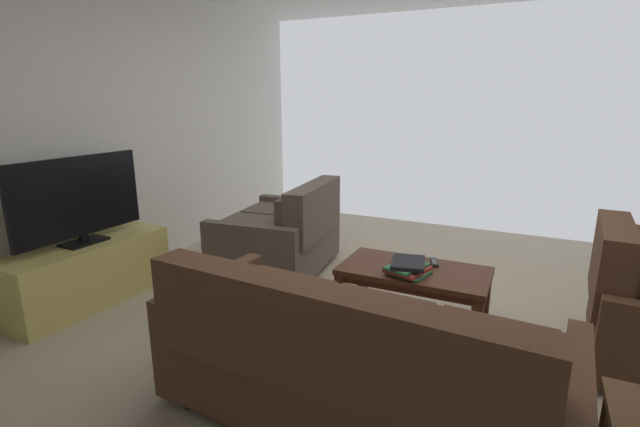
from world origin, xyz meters
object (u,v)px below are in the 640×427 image
(loveseat_near, at_px, (283,235))
(coffee_table, at_px, (414,278))
(tv_stand, at_px, (88,273))
(book_stack, at_px, (408,267))
(tv_remote, at_px, (434,262))
(flat_tv, at_px, (78,199))
(sofa_main, at_px, (352,361))

(loveseat_near, xyz_separation_m, coffee_table, (-1.34, 0.48, -0.01))
(coffee_table, distance_m, tv_stand, 2.52)
(tv_stand, relative_size, book_stack, 3.82)
(book_stack, xyz_separation_m, tv_remote, (-0.12, -0.27, -0.04))
(loveseat_near, xyz_separation_m, flat_tv, (1.07, 1.22, 0.48))
(tv_stand, bearing_deg, loveseat_near, -131.27)
(flat_tv, bearing_deg, coffee_table, -162.86)
(book_stack, bearing_deg, tv_stand, 14.73)
(tv_stand, distance_m, book_stack, 2.48)
(flat_tv, relative_size, book_stack, 3.15)
(book_stack, height_order, tv_remote, book_stack)
(sofa_main, height_order, tv_stand, sofa_main)
(loveseat_near, relative_size, tv_stand, 0.98)
(loveseat_near, relative_size, coffee_table, 1.24)
(tv_stand, height_order, flat_tv, flat_tv)
(sofa_main, bearing_deg, coffee_table, -90.22)
(sofa_main, xyz_separation_m, coffee_table, (-0.00, -1.16, -0.01))
(sofa_main, distance_m, loveseat_near, 2.11)
(tv_remote, bearing_deg, flat_tv, 19.59)
(sofa_main, distance_m, tv_remote, 1.32)
(coffee_table, xyz_separation_m, book_stack, (0.02, 0.11, 0.12))
(tv_stand, xyz_separation_m, tv_remote, (-2.51, -0.89, 0.19))
(sofa_main, height_order, coffee_table, sofa_main)
(sofa_main, xyz_separation_m, tv_stand, (2.40, -0.42, -0.12))
(tv_remote, bearing_deg, tv_stand, 19.61)
(flat_tv, distance_m, tv_remote, 2.70)
(coffee_table, xyz_separation_m, tv_stand, (2.41, 0.74, -0.11))
(coffee_table, height_order, tv_stand, tv_stand)
(book_stack, bearing_deg, sofa_main, 90.68)
(coffee_table, height_order, flat_tv, flat_tv)
(loveseat_near, xyz_separation_m, tv_stand, (1.07, 1.22, -0.12))
(coffee_table, distance_m, book_stack, 0.16)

